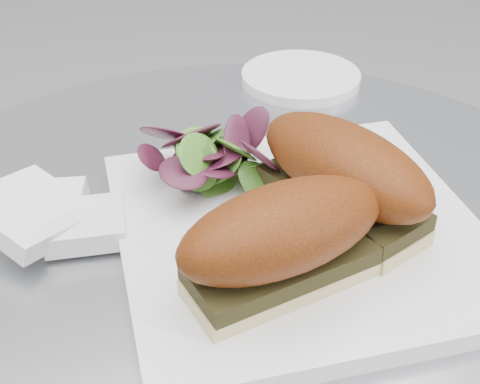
{
  "coord_description": "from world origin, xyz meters",
  "views": [
    {
      "loc": [
        -0.19,
        -0.4,
        1.08
      ],
      "look_at": [
        0.0,
        0.01,
        0.77
      ],
      "focal_mm": 50.0,
      "sensor_mm": 36.0,
      "label": 1
    }
  ],
  "objects_px": {
    "plate": "(299,232)",
    "sandwich_right": "(344,174)",
    "sandwich_left": "(282,239)",
    "saucer": "(301,77)"
  },
  "relations": [
    {
      "from": "plate",
      "to": "sandwich_right",
      "type": "relative_size",
      "value": 1.61
    },
    {
      "from": "sandwich_left",
      "to": "saucer",
      "type": "bearing_deg",
      "value": 54.05
    },
    {
      "from": "plate",
      "to": "sandwich_right",
      "type": "bearing_deg",
      "value": -7.44
    },
    {
      "from": "plate",
      "to": "saucer",
      "type": "height_order",
      "value": "plate"
    },
    {
      "from": "plate",
      "to": "saucer",
      "type": "distance_m",
      "value": 0.31
    },
    {
      "from": "sandwich_right",
      "to": "sandwich_left",
      "type": "bearing_deg",
      "value": -71.58
    },
    {
      "from": "sandwich_left",
      "to": "sandwich_right",
      "type": "height_order",
      "value": "same"
    },
    {
      "from": "plate",
      "to": "sandwich_right",
      "type": "xyz_separation_m",
      "value": [
        0.04,
        -0.0,
        0.05
      ]
    },
    {
      "from": "sandwich_right",
      "to": "saucer",
      "type": "relative_size",
      "value": 1.27
    },
    {
      "from": "sandwich_right",
      "to": "plate",
      "type": "bearing_deg",
      "value": -111.62
    }
  ]
}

